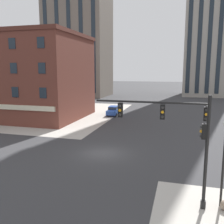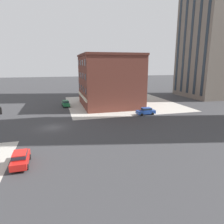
{
  "view_description": "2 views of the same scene",
  "coord_description": "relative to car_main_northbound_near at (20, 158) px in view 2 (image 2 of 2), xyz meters",
  "views": [
    {
      "loc": [
        7.36,
        -22.96,
        8.3
      ],
      "look_at": [
        -0.27,
        4.46,
        3.48
      ],
      "focal_mm": 39.98,
      "sensor_mm": 36.0,
      "label": 1
    },
    {
      "loc": [
        38.68,
        1.03,
        11.66
      ],
      "look_at": [
        1.03,
        11.24,
        2.53
      ],
      "focal_mm": 33.07,
      "sensor_mm": 36.0,
      "label": 2
    }
  ],
  "objects": [
    {
      "name": "sidewalk_far_corner",
      "position": [
        -34.43,
        23.51,
        -0.92
      ],
      "size": [
        32.0,
        32.0,
        0.02
      ],
      "primitive_type": "cube",
      "color": "#B7B2A8",
      "rests_on": "ground"
    },
    {
      "name": "ground_plane",
      "position": [
        -14.43,
        3.51,
        -0.92
      ],
      "size": [
        320.0,
        320.0,
        0.0
      ],
      "primitive_type": "plane",
      "color": "#38383A"
    },
    {
      "name": "storefront_block_near_corner",
      "position": [
        -32.49,
        19.1,
        6.23
      ],
      "size": [
        18.49,
        15.59,
        14.27
      ],
      "color": "brown",
      "rests_on": "ground"
    },
    {
      "name": "car_main_northbound_near",
      "position": [
        0.0,
        0.0,
        0.0
      ],
      "size": [
        4.43,
        1.94,
        1.68
      ],
      "color": "red",
      "rests_on": "ground"
    },
    {
      "name": "car_main_southbound_far",
      "position": [
        -19.04,
        24.52,
        0.0
      ],
      "size": [
        2.03,
        4.47,
        1.68
      ],
      "color": "#23479E",
      "rests_on": "ground"
    },
    {
      "name": "car_main_southbound_near",
      "position": [
        -33.87,
        6.87,
        0.0
      ],
      "size": [
        4.53,
        2.15,
        1.68
      ],
      "color": "#1E6B3D",
      "rests_on": "ground"
    }
  ]
}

